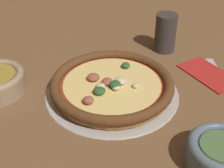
{
  "coord_description": "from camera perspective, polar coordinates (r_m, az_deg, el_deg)",
  "views": [
    {
      "loc": [
        0.28,
        -0.56,
        0.46
      ],
      "look_at": [
        0.0,
        0.0,
        0.03
      ],
      "focal_mm": 50.0,
      "sensor_mm": 36.0,
      "label": 1
    }
  ],
  "objects": [
    {
      "name": "ground_plane",
      "position": [
        0.78,
        0.0,
        -1.62
      ],
      "size": [
        3.0,
        3.0,
        0.0
      ],
      "primitive_type": "plane",
      "color": "brown"
    },
    {
      "name": "pizza_tray",
      "position": [
        0.77,
        0.0,
        -1.4
      ],
      "size": [
        0.33,
        0.33,
        0.01
      ],
      "color": "#B7B2A8",
      "rests_on": "ground_plane"
    },
    {
      "name": "pizza",
      "position": [
        0.76,
        -0.02,
        -0.12
      ],
      "size": [
        0.3,
        0.3,
        0.04
      ],
      "color": "#A86B33",
      "rests_on": "pizza_tray"
    },
    {
      "name": "bowl_far",
      "position": [
        0.62,
        19.24,
        -11.84
      ],
      "size": [
        0.13,
        0.13,
        0.06
      ],
      "color": "slate",
      "rests_on": "ground_plane"
    },
    {
      "name": "drinking_cup",
      "position": [
        0.95,
        9.74,
        9.22
      ],
      "size": [
        0.06,
        0.06,
        0.11
      ],
      "color": "#383333",
      "rests_on": "ground_plane"
    },
    {
      "name": "napkin",
      "position": [
        0.88,
        17.29,
        1.83
      ],
      "size": [
        0.18,
        0.16,
        0.01
      ],
      "rotation": [
        0.0,
        0.0,
        -0.56
      ],
      "color": "#B2231E",
      "rests_on": "ground_plane"
    },
    {
      "name": "fork",
      "position": [
        0.89,
        18.66,
        1.92
      ],
      "size": [
        0.1,
        0.16,
        0.0
      ],
      "rotation": [
        0.0,
        0.0,
        8.36
      ],
      "color": "#B7B7BC",
      "rests_on": "ground_plane"
    }
  ]
}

